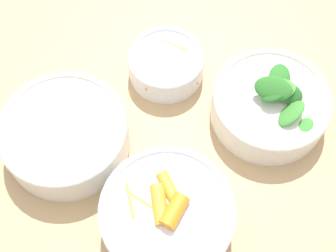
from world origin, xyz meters
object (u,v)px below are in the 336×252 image
Objects in this scene: bowl_carrots at (167,215)px; bowl_cookies at (166,64)px; bowl_beans_hotdog at (66,135)px; bowl_greens at (271,104)px.

bowl_cookies is (0.18, -0.16, -0.01)m from bowl_carrots.
bowl_beans_hotdog is (0.19, 0.03, -0.01)m from bowl_carrots.
bowl_carrots is 1.47× the size of bowl_cookies.
bowl_carrots is 0.19m from bowl_beans_hotdog.
bowl_carrots reaches higher than bowl_cookies.
bowl_beans_hotdog is 0.19m from bowl_cookies.
bowl_greens reaches higher than bowl_beans_hotdog.
bowl_greens is 0.30m from bowl_beans_hotdog.
bowl_greens is (0.02, -0.23, -0.00)m from bowl_carrots.
bowl_cookies is at bearing 21.60° from bowl_greens.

